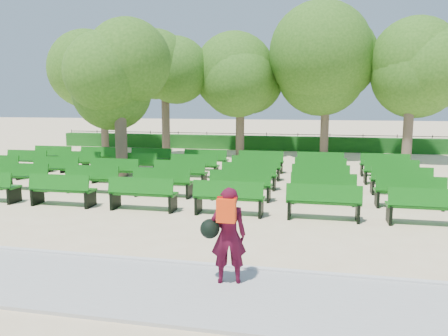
# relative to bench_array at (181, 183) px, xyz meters

# --- Properties ---
(ground) EXTENTS (120.00, 120.00, 0.00)m
(ground) POSITION_rel_bench_array_xyz_m (0.67, -1.41, -0.10)
(ground) COLOR beige
(paving) EXTENTS (30.00, 2.20, 0.06)m
(paving) POSITION_rel_bench_array_xyz_m (0.67, -8.81, -0.07)
(paving) COLOR #AEAEAA
(paving) RESTS_ON ground
(curb) EXTENTS (30.00, 0.12, 0.10)m
(curb) POSITION_rel_bench_array_xyz_m (0.67, -7.66, -0.05)
(curb) COLOR silver
(curb) RESTS_ON ground
(hedge) EXTENTS (26.00, 0.70, 0.90)m
(hedge) POSITION_rel_bench_array_xyz_m (0.67, 12.59, 0.35)
(hedge) COLOR #165216
(hedge) RESTS_ON ground
(fence) EXTENTS (26.00, 0.10, 1.02)m
(fence) POSITION_rel_bench_array_xyz_m (0.67, 12.99, -0.10)
(fence) COLOR black
(fence) RESTS_ON ground
(tree_line) EXTENTS (21.80, 6.80, 7.04)m
(tree_line) POSITION_rel_bench_array_xyz_m (0.67, 8.59, -0.10)
(tree_line) COLOR #386A1C
(tree_line) RESTS_ON ground
(bench_array) EXTENTS (1.97, 0.69, 1.23)m
(bench_array) POSITION_rel_bench_array_xyz_m (0.00, 0.00, 0.00)
(bench_array) COLOR #116211
(bench_array) RESTS_ON ground
(tree_among) EXTENTS (4.00, 4.00, 5.74)m
(tree_among) POSITION_rel_bench_array_xyz_m (-3.04, 1.45, 3.81)
(tree_among) COLOR brown
(tree_among) RESTS_ON ground
(person) EXTENTS (0.81, 0.53, 1.65)m
(person) POSITION_rel_bench_array_xyz_m (3.45, -8.33, 0.81)
(person) COLOR #41091C
(person) RESTS_ON ground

